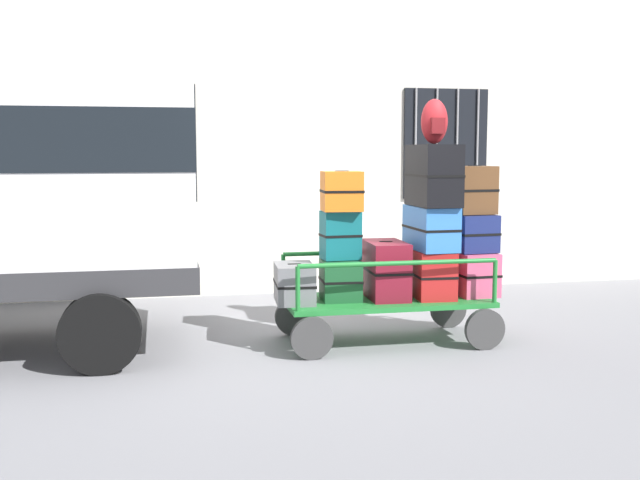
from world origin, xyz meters
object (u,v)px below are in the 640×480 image
at_px(suitcase_midleft_bottom, 341,280).
at_px(suitcase_right_bottom, 474,273).
at_px(suitcase_midleft_middle, 340,235).
at_px(suitcase_right_middle, 476,233).
at_px(suitcase_midleft_top, 342,191).
at_px(suitcase_center_bottom, 386,270).
at_px(suitcase_midright_top, 434,175).
at_px(suitcase_right_top, 474,190).
at_px(suitcase_midright_bottom, 430,273).
at_px(backpack, 435,122).
at_px(suitcase_midright_middle, 431,228).
at_px(luggage_cart, 386,307).
at_px(suitcase_left_bottom, 294,283).

distance_m(suitcase_midleft_bottom, suitcase_right_bottom, 1.39).
relative_size(suitcase_midleft_middle, suitcase_right_bottom, 0.92).
distance_m(suitcase_midleft_bottom, suitcase_right_middle, 1.46).
relative_size(suitcase_midleft_top, suitcase_center_bottom, 0.60).
xyz_separation_m(suitcase_midright_top, suitcase_right_bottom, (0.46, 0.04, -1.00)).
relative_size(suitcase_midleft_bottom, suitcase_right_top, 0.86).
relative_size(suitcase_midleft_top, suitcase_midright_top, 0.59).
xyz_separation_m(suitcase_center_bottom, suitcase_midright_top, (0.46, -0.06, 0.94)).
distance_m(suitcase_midleft_bottom, suitcase_midright_bottom, 0.93).
distance_m(suitcase_midright_bottom, suitcase_right_top, 0.95).
height_order(suitcase_right_bottom, suitcase_right_middle, suitcase_right_middle).
distance_m(suitcase_midleft_bottom, backpack, 1.81).
height_order(suitcase_right_bottom, backpack, backpack).
bearing_deg(suitcase_midleft_top, suitcase_midright_middle, 2.16).
height_order(suitcase_midright_top, suitcase_right_top, suitcase_midright_top).
bearing_deg(suitcase_midleft_middle, suitcase_right_top, 0.71).
bearing_deg(suitcase_midright_bottom, suitcase_midleft_middle, -179.55).
height_order(suitcase_midleft_middle, suitcase_midright_bottom, suitcase_midleft_middle).
relative_size(suitcase_center_bottom, suitcase_right_top, 1.38).
distance_m(suitcase_midleft_middle, suitcase_right_top, 1.45).
bearing_deg(suitcase_right_bottom, suitcase_midleft_middle, 179.24).
relative_size(suitcase_midright_top, backpack, 1.58).
relative_size(luggage_cart, suitcase_right_bottom, 4.06).
xyz_separation_m(luggage_cart, suitcase_right_bottom, (0.93, 0.00, 0.31)).
height_order(suitcase_midright_top, backpack, backpack).
xyz_separation_m(suitcase_midleft_bottom, suitcase_midright_middle, (0.93, 0.00, 0.49)).
bearing_deg(suitcase_midright_bottom, suitcase_center_bottom, -179.75).
bearing_deg(luggage_cart, suitcase_midright_top, -4.25).
height_order(suitcase_center_bottom, suitcase_midright_bottom, suitcase_center_bottom).
bearing_deg(suitcase_midleft_top, suitcase_midright_bottom, 3.15).
xyz_separation_m(luggage_cart, suitcase_midright_middle, (0.46, 0.01, 0.78)).
height_order(suitcase_midleft_bottom, suitcase_right_middle, suitcase_right_middle).
relative_size(suitcase_midright_middle, suitcase_right_top, 1.43).
bearing_deg(suitcase_center_bottom, suitcase_midright_top, -7.64).
bearing_deg(suitcase_right_bottom, suitcase_right_middle, -90.00).
xyz_separation_m(suitcase_left_bottom, suitcase_midleft_middle, (0.46, 0.03, 0.45)).
relative_size(luggage_cart, suitcase_midleft_bottom, 5.03).
xyz_separation_m(suitcase_center_bottom, backpack, (0.49, 0.01, 1.46)).
bearing_deg(suitcase_midleft_bottom, suitcase_left_bottom, -177.73).
xyz_separation_m(suitcase_midleft_top, suitcase_right_top, (1.39, 0.06, -0.01)).
height_order(suitcase_midleft_bottom, suitcase_midright_bottom, suitcase_midright_bottom).
distance_m(suitcase_midleft_middle, suitcase_midleft_top, 0.43).
xyz_separation_m(suitcase_right_middle, backpack, (-0.44, 0.06, 1.11)).
height_order(suitcase_midleft_middle, suitcase_midright_middle, suitcase_midright_middle).
bearing_deg(suitcase_midright_bottom, suitcase_midright_middle, -90.00).
relative_size(suitcase_left_bottom, suitcase_midright_top, 0.82).
relative_size(suitcase_midleft_bottom, suitcase_midright_middle, 0.60).
xyz_separation_m(luggage_cart, suitcase_midleft_middle, (-0.46, 0.02, 0.73)).
height_order(suitcase_left_bottom, suitcase_midleft_middle, suitcase_midleft_middle).
distance_m(suitcase_midleft_bottom, suitcase_center_bottom, 0.47).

